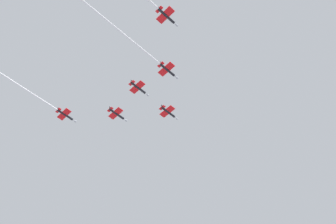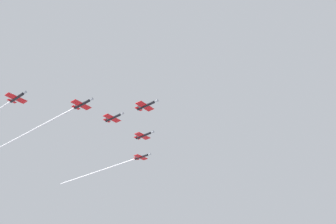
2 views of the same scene
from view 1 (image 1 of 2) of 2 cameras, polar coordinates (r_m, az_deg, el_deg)
jet_lead at (r=185.95m, az=0.05°, el=-0.04°), size 11.19×8.46×2.32m
jet_port_inner at (r=187.07m, az=-7.64°, el=-0.32°), size 11.19×8.46×2.32m
jet_starboard_inner at (r=162.18m, az=-6.89°, el=11.67°), size 76.06×23.88×2.32m
jet_port_outer at (r=179.27m, az=-4.42°, el=3.59°), size 11.19×8.46×2.32m
jet_starboard_outer at (r=187.37m, az=-21.51°, el=3.83°), size 75.37×23.68×2.32m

